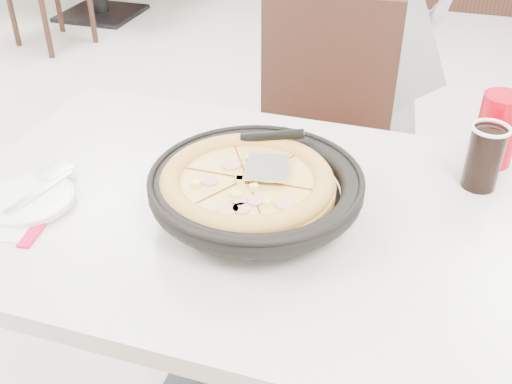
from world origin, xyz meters
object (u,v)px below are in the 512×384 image
(pizza, at_px, (247,188))
(side_plate, at_px, (29,200))
(chair_far, at_px, (312,169))
(main_table, at_px, (248,335))
(red_cup, at_px, (497,130))
(pizza_pan, at_px, (256,195))
(cola_glass, at_px, (484,159))

(pizza, distance_m, side_plate, 0.44)
(chair_far, bearing_deg, main_table, 87.43)
(chair_far, bearing_deg, side_plate, 58.52)
(red_cup, bearing_deg, pizza_pan, -141.51)
(main_table, distance_m, cola_glass, 0.66)
(pizza_pan, bearing_deg, chair_far, 92.04)
(side_plate, xyz_separation_m, red_cup, (0.87, 0.45, 0.07))
(cola_glass, distance_m, red_cup, 0.11)
(side_plate, distance_m, cola_glass, 0.92)
(pizza_pan, relative_size, cola_glass, 2.48)
(chair_far, distance_m, cola_glass, 0.68)
(chair_far, bearing_deg, pizza_pan, 90.02)
(main_table, relative_size, side_plate, 6.78)
(cola_glass, relative_size, red_cup, 0.81)
(main_table, relative_size, chair_far, 1.26)
(main_table, xyz_separation_m, pizza_pan, (0.03, -0.02, 0.42))
(pizza_pan, bearing_deg, side_plate, -166.30)
(main_table, xyz_separation_m, cola_glass, (0.44, 0.21, 0.44))
(side_plate, bearing_deg, main_table, 17.59)
(pizza, bearing_deg, main_table, 113.18)
(chair_far, height_order, side_plate, chair_far)
(main_table, xyz_separation_m, pizza, (0.01, -0.03, 0.44))
(main_table, bearing_deg, side_plate, -162.41)
(side_plate, bearing_deg, pizza, 13.32)
(side_plate, relative_size, red_cup, 1.11)
(chair_far, bearing_deg, cola_glass, 135.48)
(red_cup, bearing_deg, main_table, -145.15)
(side_plate, height_order, cola_glass, cola_glass)
(pizza_pan, bearing_deg, cola_glass, 29.74)
(pizza_pan, relative_size, side_plate, 1.82)
(pizza, xyz_separation_m, red_cup, (0.45, 0.35, 0.02))
(chair_far, xyz_separation_m, pizza, (0.01, -0.64, 0.34))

